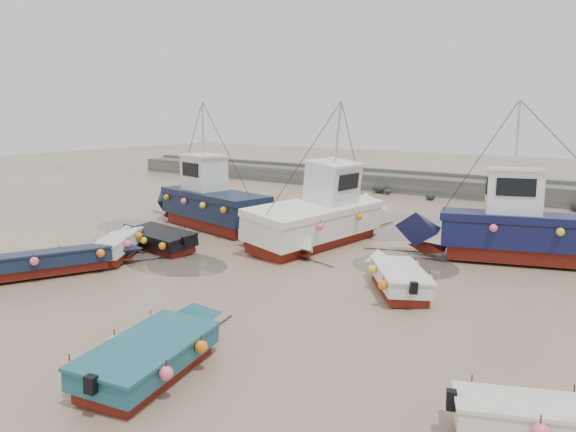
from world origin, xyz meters
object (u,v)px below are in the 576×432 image
Objects in this scene: dinghy_2 at (157,348)px; cabin_boat_1 at (322,214)px; cabin_boat_2 at (521,228)px; person at (251,231)px; dinghy_6 at (397,273)px; dinghy_5 at (279,238)px; dinghy_0 at (120,243)px; cabin_boat_0 at (207,200)px; dinghy_4 at (157,236)px; dinghy_1 at (59,258)px.

dinghy_2 is 13.26m from cabin_boat_1.
cabin_boat_2 reaches higher than person.
cabin_boat_1 is 5.69× the size of person.
dinghy_2 is 15.36m from cabin_boat_2.
cabin_boat_1 is at bearing 105.25° from dinghy_6.
cabin_boat_2 reaches higher than dinghy_2.
dinghy_0 is at bearing -33.18° from dinghy_5.
cabin_boat_2 is (2.42, 6.15, 0.77)m from dinghy_6.
dinghy_0 reaches higher than person.
dinghy_2 is (9.03, -6.13, 0.00)m from dinghy_0.
cabin_boat_0 and cabin_boat_1 have the same top height.
dinghy_4 is (0.27, 1.74, 0.00)m from dinghy_0.
cabin_boat_1 is at bearing -37.57° from dinghy_4.
dinghy_5 is at bearing -51.46° from dinghy_4.
person is at bearing 118.67° from dinghy_6.
dinghy_1 is 9.61m from person.
dinghy_6 is (1.98, 8.55, 0.01)m from dinghy_2.
dinghy_1 is at bearing -172.49° from dinghy_4.
cabin_boat_1 reaches higher than dinghy_6.
cabin_boat_1 is at bearing 92.00° from dinghy_2.
dinghy_0 is 0.85× the size of dinghy_1.
cabin_boat_0 is 0.92× the size of cabin_boat_2.
cabin_boat_1 reaches higher than person.
dinghy_4 is (0.15, 4.53, 0.01)m from dinghy_1.
dinghy_4 is at bearing -45.54° from dinghy_5.
cabin_boat_0 is at bearing 115.75° from dinghy_2.
dinghy_0 is 6.88m from person.
cabin_boat_1 is at bearing 164.30° from person.
dinghy_1 is 1.09× the size of dinghy_2.
dinghy_0 is 2.98× the size of person.
cabin_boat_2 reaches higher than dinghy_0.
dinghy_4 is 0.57× the size of cabin_boat_1.
cabin_boat_2 is (13.16, 6.83, 0.78)m from dinghy_4.
dinghy_6 is at bearing -95.28° from cabin_boat_0.
cabin_boat_2 is (14.59, 2.17, -0.03)m from cabin_boat_0.
dinghy_6 is (10.89, 5.21, 0.02)m from dinghy_1.
dinghy_5 is 0.50× the size of cabin_boat_1.
cabin_boat_1 is 0.99× the size of cabin_boat_2.
dinghy_5 is at bearing 98.37° from dinghy_2.
dinghy_2 and dinghy_4 have the same top height.
cabin_boat_1 is (5.51, 6.64, 0.79)m from dinghy_0.
dinghy_2 is (8.91, -3.34, 0.01)m from dinghy_1.
cabin_boat_0 is 5.32× the size of person.
dinghy_5 reaches higher than person.
person is (2.55, 0.33, -1.36)m from cabin_boat_0.
dinghy_5 is (4.60, 2.56, 0.01)m from dinghy_4.
dinghy_2 reaches higher than person.
dinghy_2 is 1.22× the size of dinghy_6.
dinghy_5 is 4.27m from person.
cabin_boat_1 is at bearing 17.20° from dinghy_0.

